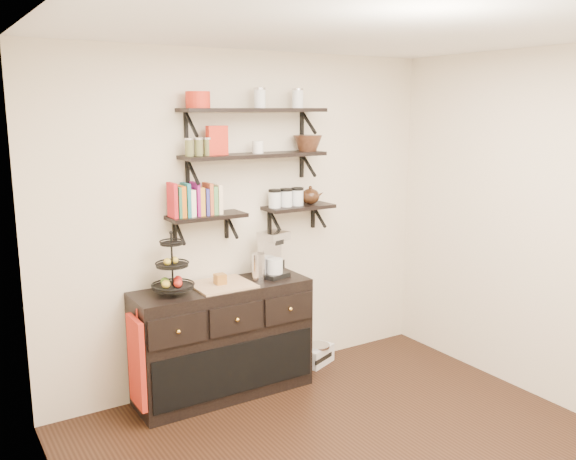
{
  "coord_description": "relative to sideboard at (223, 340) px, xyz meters",
  "views": [
    {
      "loc": [
        -2.31,
        -2.61,
        2.25
      ],
      "look_at": [
        0.02,
        1.15,
        1.36
      ],
      "focal_mm": 38.0,
      "sensor_mm": 36.0,
      "label": 1
    }
  ],
  "objects": [
    {
      "name": "ceiling",
      "position": [
        0.36,
        -1.51,
        2.25
      ],
      "size": [
        3.5,
        3.5,
        0.02
      ],
      "primitive_type": "cube",
      "color": "white",
      "rests_on": "back_wall"
    },
    {
      "name": "back_wall",
      "position": [
        0.36,
        0.24,
        0.9
      ],
      "size": [
        3.5,
        0.02,
        2.7
      ],
      "primitive_type": "cube",
      "color": "beige",
      "rests_on": "ground"
    },
    {
      "name": "left_wall",
      "position": [
        -1.39,
        -1.51,
        0.9
      ],
      "size": [
        0.02,
        3.5,
        2.7
      ],
      "primitive_type": "cube",
      "color": "beige",
      "rests_on": "ground"
    },
    {
      "name": "right_wall",
      "position": [
        2.11,
        -1.51,
        0.9
      ],
      "size": [
        0.02,
        3.5,
        2.7
      ],
      "primitive_type": "cube",
      "color": "beige",
      "rests_on": "ground"
    },
    {
      "name": "shelf_top",
      "position": [
        0.36,
        0.1,
        1.78
      ],
      "size": [
        1.2,
        0.27,
        0.23
      ],
      "color": "black",
      "rests_on": "back_wall"
    },
    {
      "name": "shelf_mid",
      "position": [
        0.36,
        0.1,
        1.43
      ],
      "size": [
        1.2,
        0.27,
        0.23
      ],
      "color": "black",
      "rests_on": "back_wall"
    },
    {
      "name": "shelf_low_left",
      "position": [
        -0.06,
        0.12,
        0.98
      ],
      "size": [
        0.6,
        0.25,
        0.23
      ],
      "color": "black",
      "rests_on": "back_wall"
    },
    {
      "name": "shelf_low_right",
      "position": [
        0.78,
        0.12,
        0.98
      ],
      "size": [
        0.6,
        0.25,
        0.23
      ],
      "color": "black",
      "rests_on": "back_wall"
    },
    {
      "name": "cookbooks",
      "position": [
        -0.13,
        0.12,
        1.11
      ],
      "size": [
        0.4,
        0.15,
        0.26
      ],
      "color": "red",
      "rests_on": "shelf_low_left"
    },
    {
      "name": "glass_canisters",
      "position": [
        0.66,
        0.12,
        1.06
      ],
      "size": [
        0.32,
        0.1,
        0.13
      ],
      "color": "silver",
      "rests_on": "shelf_low_right"
    },
    {
      "name": "sideboard",
      "position": [
        0.0,
        0.0,
        0.0
      ],
      "size": [
        1.4,
        0.5,
        0.92
      ],
      "color": "black",
      "rests_on": "floor"
    },
    {
      "name": "fruit_stand",
      "position": [
        -0.4,
        0.0,
        0.6
      ],
      "size": [
        0.31,
        0.31,
        0.45
      ],
      "rotation": [
        0.0,
        0.0,
        0.04
      ],
      "color": "black",
      "rests_on": "sideboard"
    },
    {
      "name": "candle",
      "position": [
        -0.01,
        0.0,
        0.5
      ],
      "size": [
        0.08,
        0.08,
        0.08
      ],
      "primitive_type": "cube",
      "color": "#976022",
      "rests_on": "sideboard"
    },
    {
      "name": "coffee_maker",
      "position": [
        0.47,
        0.03,
        0.63
      ],
      "size": [
        0.25,
        0.25,
        0.38
      ],
      "rotation": [
        0.0,
        0.0,
        0.29
      ],
      "color": "black",
      "rests_on": "sideboard"
    },
    {
      "name": "thermal_carafe",
      "position": [
        0.32,
        -0.02,
        0.56
      ],
      "size": [
        0.11,
        0.11,
        0.22
      ],
      "primitive_type": "cylinder",
      "color": "silver",
      "rests_on": "sideboard"
    },
    {
      "name": "apron",
      "position": [
        -0.73,
        -0.1,
        0.02
      ],
      "size": [
        0.04,
        0.28,
        0.66
      ],
      "primitive_type": "cube",
      "color": "#B02313",
      "rests_on": "sideboard"
    },
    {
      "name": "radio",
      "position": [
        0.97,
        0.08,
        -0.36
      ],
      "size": [
        0.34,
        0.27,
        0.18
      ],
      "rotation": [
        0.0,
        0.0,
        0.4
      ],
      "color": "silver",
      "rests_on": "floor"
    },
    {
      "name": "recipe_box",
      "position": [
        0.03,
        0.1,
        1.56
      ],
      "size": [
        0.16,
        0.07,
        0.22
      ],
      "primitive_type": "cube",
      "rotation": [
        0.0,
        0.0,
        0.03
      ],
      "color": "red",
      "rests_on": "shelf_mid"
    },
    {
      "name": "walnut_bowl",
      "position": [
        0.86,
        0.1,
        1.51
      ],
      "size": [
        0.24,
        0.24,
        0.13
      ],
      "primitive_type": null,
      "color": "black",
      "rests_on": "shelf_mid"
    },
    {
      "name": "ramekins",
      "position": [
        0.38,
        0.1,
        1.5
      ],
      "size": [
        0.09,
        0.09,
        0.1
      ],
      "primitive_type": "cylinder",
      "color": "white",
      "rests_on": "shelf_mid"
    },
    {
      "name": "teapot",
      "position": [
        0.9,
        0.12,
        1.08
      ],
      "size": [
        0.24,
        0.2,
        0.16
      ],
      "primitive_type": null,
      "rotation": [
        0.0,
        0.0,
        -0.26
      ],
      "color": "black",
      "rests_on": "shelf_low_right"
    },
    {
      "name": "red_pot",
      "position": [
        -0.11,
        0.1,
        1.86
      ],
      "size": [
        0.18,
        0.18,
        0.12
      ],
      "primitive_type": "cylinder",
      "color": "red",
      "rests_on": "shelf_top"
    }
  ]
}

